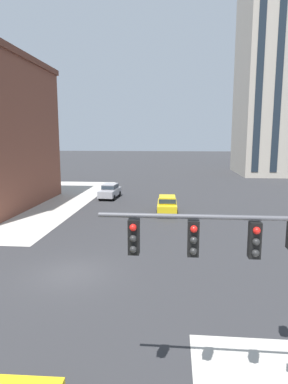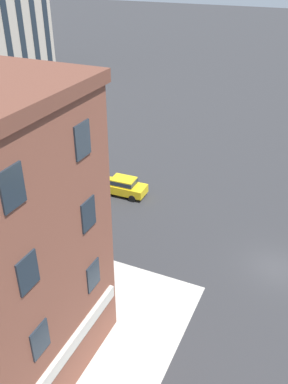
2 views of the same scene
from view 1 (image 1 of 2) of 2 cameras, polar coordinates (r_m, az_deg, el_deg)
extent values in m
plane|color=#2D2D30|center=(18.48, -12.40, -13.45)|extent=(320.00, 320.00, 0.00)
cylinder|color=#4C4C51|center=(8.31, 10.55, -4.21)|extent=(5.34, 0.12, 0.12)
cube|color=black|center=(8.64, 18.37, -7.78)|extent=(0.28, 0.28, 0.90)
sphere|color=red|center=(8.42, 18.72, -6.27)|extent=(0.18, 0.18, 0.18)
sphere|color=#282828|center=(8.50, 18.62, -8.09)|extent=(0.18, 0.18, 0.18)
sphere|color=#282828|center=(8.58, 18.52, -9.88)|extent=(0.18, 0.18, 0.18)
cube|color=black|center=(8.43, 8.41, -7.83)|extent=(0.28, 0.28, 0.90)
sphere|color=red|center=(8.20, 8.52, -6.28)|extent=(0.18, 0.18, 0.18)
sphere|color=#282828|center=(8.28, 8.47, -8.15)|extent=(0.18, 0.18, 0.18)
sphere|color=#282828|center=(8.37, 8.43, -9.98)|extent=(0.18, 0.18, 0.18)
cube|color=black|center=(8.48, -1.74, -7.63)|extent=(0.28, 0.28, 0.90)
sphere|color=red|center=(8.25, -1.89, -6.09)|extent=(0.18, 0.18, 0.18)
sphere|color=#282828|center=(8.32, -1.88, -7.95)|extent=(0.18, 0.18, 0.18)
sphere|color=#282828|center=(8.41, -1.87, -9.77)|extent=(0.18, 0.18, 0.18)
cube|color=#99999E|center=(39.45, -5.86, -0.05)|extent=(2.07, 4.51, 0.76)
cube|color=#99999E|center=(39.48, -5.81, 0.96)|extent=(1.64, 2.21, 0.60)
cube|color=#232D38|center=(39.48, -5.81, 0.96)|extent=(1.69, 2.30, 0.40)
cylinder|color=black|center=(38.00, -5.17, -0.98)|extent=(0.27, 0.65, 0.64)
cylinder|color=black|center=(38.45, -7.58, -0.90)|extent=(0.27, 0.65, 0.64)
cylinder|color=black|center=(40.60, -4.20, -0.30)|extent=(0.27, 0.65, 0.64)
cylinder|color=black|center=(41.03, -6.47, -0.24)|extent=(0.27, 0.65, 0.64)
cube|color=gold|center=(31.39, 3.97, -2.44)|extent=(1.87, 4.44, 0.76)
cube|color=gold|center=(31.11, 3.99, -1.27)|extent=(1.55, 2.15, 0.60)
cube|color=#232D38|center=(31.11, 3.99, -1.27)|extent=(1.58, 2.24, 0.40)
cylinder|color=black|center=(32.81, 2.50, -2.59)|extent=(0.24, 0.65, 0.64)
cylinder|color=black|center=(32.82, 5.42, -2.62)|extent=(0.24, 0.65, 0.64)
cylinder|color=black|center=(30.15, 2.37, -3.66)|extent=(0.24, 0.65, 0.64)
cylinder|color=black|center=(30.16, 5.56, -3.69)|extent=(0.24, 0.65, 0.64)
cube|color=#1E2833|center=(64.86, 19.72, 27.41)|extent=(1.20, 0.10, 53.35)
cube|color=#1E2833|center=(65.62, 22.73, 27.02)|extent=(1.20, 0.10, 53.35)
camera|label=2|loc=(35.74, -60.69, 24.80)|focal=38.92mm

